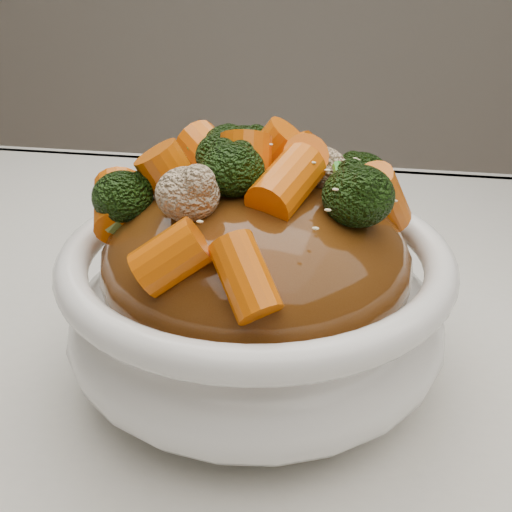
# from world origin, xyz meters

# --- Properties ---
(tablecloth) EXTENTS (1.20, 0.80, 0.04)m
(tablecloth) POSITION_xyz_m (0.00, 0.00, 0.73)
(tablecloth) COLOR silver
(tablecloth) RESTS_ON dining_table
(bowl) EXTENTS (0.31, 0.31, 0.09)m
(bowl) POSITION_xyz_m (-0.04, -0.01, 0.80)
(bowl) COLOR white
(bowl) RESTS_ON tablecloth
(sauce_base) EXTENTS (0.24, 0.24, 0.10)m
(sauce_base) POSITION_xyz_m (-0.04, -0.01, 0.83)
(sauce_base) COLOR #522B0E
(sauce_base) RESTS_ON bowl
(carrots) EXTENTS (0.24, 0.24, 0.05)m
(carrots) POSITION_xyz_m (-0.04, -0.01, 0.89)
(carrots) COLOR #E26107
(carrots) RESTS_ON sauce_base
(broccoli) EXTENTS (0.24, 0.24, 0.05)m
(broccoli) POSITION_xyz_m (-0.04, -0.01, 0.89)
(broccoli) COLOR black
(broccoli) RESTS_ON sauce_base
(cauliflower) EXTENTS (0.24, 0.24, 0.04)m
(cauliflower) POSITION_xyz_m (-0.04, -0.01, 0.89)
(cauliflower) COLOR beige
(cauliflower) RESTS_ON sauce_base
(scallions) EXTENTS (0.18, 0.18, 0.02)m
(scallions) POSITION_xyz_m (-0.04, -0.01, 0.90)
(scallions) COLOR #27821E
(scallions) RESTS_ON sauce_base
(sesame_seeds) EXTENTS (0.22, 0.22, 0.01)m
(sesame_seeds) POSITION_xyz_m (-0.04, -0.01, 0.90)
(sesame_seeds) COLOR beige
(sesame_seeds) RESTS_ON sauce_base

